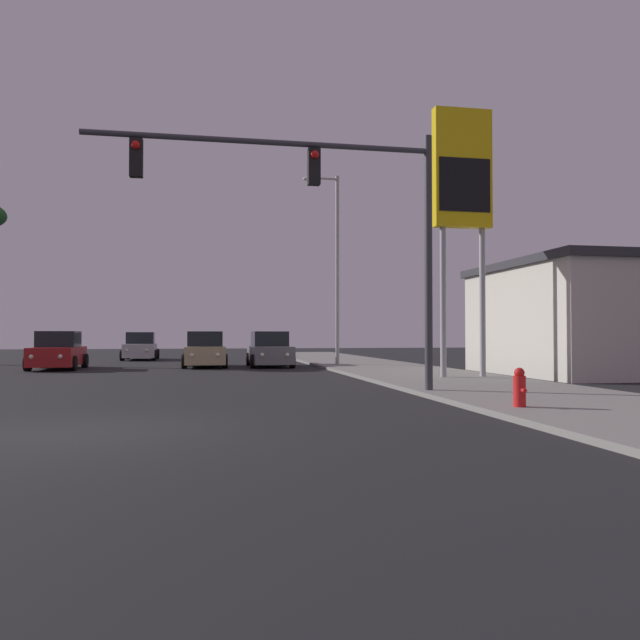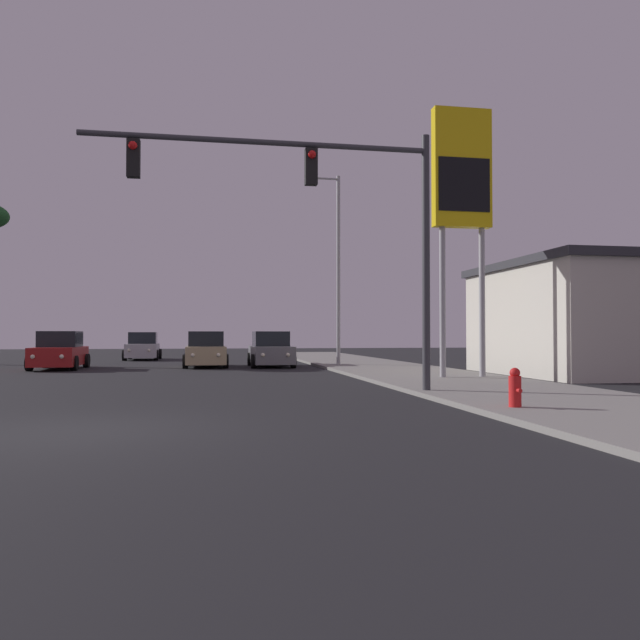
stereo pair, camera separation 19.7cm
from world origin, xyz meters
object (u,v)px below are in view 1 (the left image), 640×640
at_px(car_silver, 141,347).
at_px(car_grey, 270,351).
at_px(fire_hydrant, 519,388).
at_px(gas_station_sign, 462,183).
at_px(street_lamp, 335,259).
at_px(traffic_light_mast, 331,203).
at_px(car_red, 58,352).
at_px(car_tan, 205,351).

height_order(car_silver, car_grey, same).
bearing_deg(fire_hydrant, gas_station_sign, 73.47).
height_order(car_silver, fire_hydrant, car_silver).
relative_size(street_lamp, fire_hydrant, 11.84).
bearing_deg(street_lamp, gas_station_sign, -75.58).
bearing_deg(gas_station_sign, car_grey, 118.45).
bearing_deg(traffic_light_mast, fire_hydrant, -52.69).
distance_m(car_silver, gas_station_sign, 23.99).
bearing_deg(car_silver, fire_hydrant, 107.44).
relative_size(car_red, gas_station_sign, 0.48).
relative_size(car_grey, street_lamp, 0.48).
xyz_separation_m(car_tan, fire_hydrant, (6.00, -18.73, -0.27)).
xyz_separation_m(car_silver, car_tan, (3.84, -9.38, 0.00)).
relative_size(car_tan, street_lamp, 0.48).
relative_size(car_silver, fire_hydrant, 5.71).
bearing_deg(car_silver, traffic_light_mast, 104.03).
distance_m(car_silver, fire_hydrant, 29.79).
bearing_deg(car_tan, traffic_light_mast, 101.14).
height_order(car_red, street_lamp, street_lamp).
distance_m(car_silver, street_lamp, 14.98).
distance_m(car_red, street_lamp, 13.18).
bearing_deg(traffic_light_mast, street_lamp, 77.78).
relative_size(traffic_light_mast, fire_hydrant, 11.29).
height_order(car_red, car_silver, same).
xyz_separation_m(car_red, car_grey, (9.41, 0.51, 0.00)).
relative_size(car_grey, gas_station_sign, 0.48).
bearing_deg(car_red, fire_hydrant, 123.08).
xyz_separation_m(street_lamp, fire_hydrant, (-0.07, -17.77, -4.63)).
xyz_separation_m(car_grey, traffic_light_mast, (0.01, -14.57, 4.03)).
xyz_separation_m(car_grey, gas_station_sign, (5.44, -10.04, 5.86)).
height_order(car_silver, car_tan, same).
distance_m(car_tan, gas_station_sign, 14.61).
height_order(traffic_light_mast, fire_hydrant, traffic_light_mast).
bearing_deg(fire_hydrant, car_red, 124.61).
relative_size(car_grey, traffic_light_mast, 0.50).
bearing_deg(gas_station_sign, car_silver, 121.99).
relative_size(car_tan, car_grey, 1.00).
bearing_deg(fire_hydrant, traffic_light_mast, 127.31).
bearing_deg(car_tan, car_red, 6.87).
bearing_deg(car_red, car_grey, -178.42).
height_order(car_grey, traffic_light_mast, traffic_light_mast).
xyz_separation_m(car_tan, traffic_light_mast, (3.06, -14.88, 4.03)).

